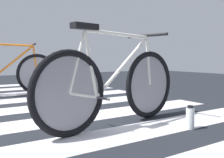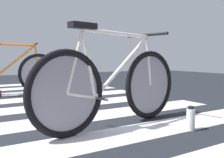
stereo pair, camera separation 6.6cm
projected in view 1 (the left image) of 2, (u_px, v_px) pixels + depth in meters
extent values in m
cube|color=silver|center=(18.00, 155.00, 1.71)|extent=(5.20, 0.44, 0.00)
cube|color=silver|center=(2.00, 128.00, 2.35)|extent=(5.20, 0.44, 0.00)
torus|color=black|center=(69.00, 94.00, 2.08)|extent=(0.72, 0.17, 0.72)
torus|color=black|center=(150.00, 85.00, 2.77)|extent=(0.72, 0.17, 0.72)
cylinder|color=gray|center=(69.00, 94.00, 2.08)|extent=(0.60, 0.11, 0.61)
cylinder|color=gray|center=(150.00, 85.00, 2.77)|extent=(0.60, 0.11, 0.61)
cylinder|color=white|center=(119.00, 34.00, 2.41)|extent=(0.80, 0.17, 0.05)
cylinder|color=white|center=(124.00, 65.00, 2.48)|extent=(0.70, 0.15, 0.59)
cylinder|color=white|center=(91.00, 65.00, 2.21)|extent=(0.16, 0.06, 0.59)
cylinder|color=white|center=(83.00, 95.00, 2.18)|extent=(0.29, 0.07, 0.09)
cylinder|color=white|center=(77.00, 61.00, 2.11)|extent=(0.19, 0.06, 0.53)
cylinder|color=white|center=(148.00, 61.00, 2.73)|extent=(0.09, 0.04, 0.50)
cube|color=black|center=(85.00, 26.00, 2.14)|extent=(0.25, 0.13, 0.05)
cylinder|color=black|center=(147.00, 36.00, 2.68)|extent=(0.11, 0.52, 0.03)
cylinder|color=#4C4C51|center=(96.00, 97.00, 2.27)|extent=(0.08, 0.34, 0.02)
torus|color=black|center=(37.00, 74.00, 4.60)|extent=(0.72, 0.16, 0.72)
cylinder|color=gray|center=(37.00, 74.00, 4.60)|extent=(0.60, 0.09, 0.61)
cylinder|color=orange|center=(9.00, 45.00, 4.36)|extent=(0.80, 0.15, 0.05)
cylinder|color=orange|center=(13.00, 62.00, 4.41)|extent=(0.70, 0.13, 0.59)
cylinder|color=orange|center=(35.00, 60.00, 4.56)|extent=(0.09, 0.04, 0.50)
cylinder|color=black|center=(33.00, 45.00, 4.53)|extent=(0.10, 0.52, 0.03)
cylinder|color=white|center=(190.00, 119.00, 2.33)|extent=(0.07, 0.07, 0.19)
cylinder|color=black|center=(190.00, 107.00, 2.32)|extent=(0.05, 0.05, 0.02)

